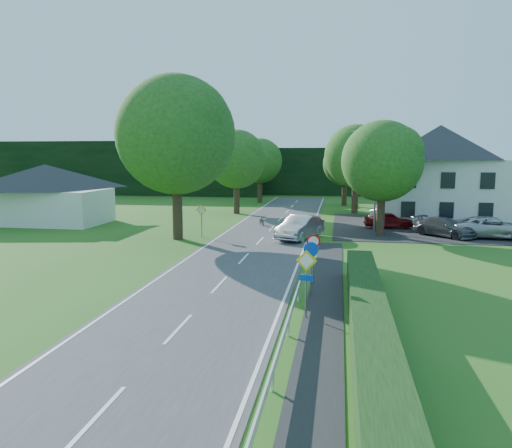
% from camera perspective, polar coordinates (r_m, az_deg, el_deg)
% --- Properties ---
extents(ground, '(160.00, 160.00, 0.00)m').
position_cam_1_polar(ground, '(12.98, -17.74, -20.40)').
color(ground, '#265E1A').
rests_on(ground, ground).
extents(road, '(7.00, 80.00, 0.04)m').
position_cam_1_polar(road, '(31.17, -0.71, -3.23)').
color(road, '#3E3E41').
rests_on(road, ground).
extents(footpath, '(1.50, 44.00, 0.04)m').
position_cam_1_polar(footpath, '(13.53, 6.76, -18.73)').
color(footpath, black).
rests_on(footpath, ground).
extents(parking_pad, '(14.00, 16.00, 0.04)m').
position_cam_1_polar(parking_pad, '(43.99, 18.02, -0.33)').
color(parking_pad, black).
rests_on(parking_pad, ground).
extents(line_edge_left, '(0.12, 80.00, 0.01)m').
position_cam_1_polar(line_edge_left, '(31.89, -6.47, -2.98)').
color(line_edge_left, white).
rests_on(line_edge_left, road).
extents(line_edge_right, '(0.12, 80.00, 0.01)m').
position_cam_1_polar(line_edge_right, '(30.76, 5.27, -3.37)').
color(line_edge_right, white).
rests_on(line_edge_right, road).
extents(line_centre, '(0.12, 80.00, 0.01)m').
position_cam_1_polar(line_centre, '(31.16, -0.71, -3.19)').
color(line_centre, white).
rests_on(line_centre, road).
extents(guardrail, '(0.12, 26.00, 0.69)m').
position_cam_1_polar(guardrail, '(10.86, -0.43, -23.94)').
color(guardrail, white).
rests_on(guardrail, ground).
extents(hedge_right, '(1.20, 30.00, 1.30)m').
position_cam_1_polar(hedge_right, '(11.50, 14.54, -20.51)').
color(hedge_right, black).
rests_on(hedge_right, ground).
extents(tree_main, '(9.40, 9.40, 11.64)m').
position_cam_1_polar(tree_main, '(35.95, -9.10, 7.47)').
color(tree_main, '#1C4B16').
rests_on(tree_main, ground).
extents(tree_left_far, '(7.00, 7.00, 8.58)m').
position_cam_1_polar(tree_left_far, '(51.19, -2.25, 5.98)').
color(tree_left_far, '#1C4B16').
rests_on(tree_left_far, ground).
extents(tree_right_far, '(7.40, 7.40, 9.09)m').
position_cam_1_polar(tree_right_far, '(52.12, 11.32, 6.15)').
color(tree_right_far, '#1C4B16').
rests_on(tree_right_far, ground).
extents(tree_left_back, '(6.60, 6.60, 8.07)m').
position_cam_1_polar(tree_left_back, '(62.90, 0.45, 6.13)').
color(tree_left_back, '#1C4B16').
rests_on(tree_left_back, ground).
extents(tree_right_back, '(6.20, 6.20, 7.56)m').
position_cam_1_polar(tree_right_back, '(60.12, 10.12, 5.67)').
color(tree_right_back, '#1C4B16').
rests_on(tree_right_back, ground).
extents(tree_right_mid, '(7.00, 7.00, 8.58)m').
position_cam_1_polar(tree_right_mid, '(38.24, 14.17, 5.06)').
color(tree_right_mid, '#1C4B16').
rests_on(tree_right_mid, ground).
extents(treeline_left, '(44.00, 6.00, 8.00)m').
position_cam_1_polar(treeline_left, '(79.49, -15.43, 6.21)').
color(treeline_left, black).
rests_on(treeline_left, ground).
extents(treeline_right, '(30.00, 5.00, 7.00)m').
position_cam_1_polar(treeline_right, '(76.16, 11.53, 5.89)').
color(treeline_right, black).
rests_on(treeline_right, ground).
extents(bungalow_left, '(11.00, 6.50, 5.20)m').
position_cam_1_polar(bungalow_left, '(47.60, -22.84, 3.30)').
color(bungalow_left, silver).
rests_on(bungalow_left, ground).
extents(house_white, '(10.60, 8.40, 8.60)m').
position_cam_1_polar(house_white, '(46.89, 20.14, 5.46)').
color(house_white, silver).
rests_on(house_white, ground).
extents(streetlight, '(2.03, 0.18, 8.00)m').
position_cam_1_polar(streetlight, '(40.20, 13.33, 5.47)').
color(streetlight, slate).
rests_on(streetlight, ground).
extents(sign_priority_right, '(0.78, 0.09, 2.59)m').
position_cam_1_polar(sign_priority_right, '(18.60, 5.76, -5.39)').
color(sign_priority_right, slate).
rests_on(sign_priority_right, ground).
extents(sign_roundabout, '(0.64, 0.08, 2.37)m').
position_cam_1_polar(sign_roundabout, '(21.55, 6.30, -3.88)').
color(sign_roundabout, slate).
rests_on(sign_roundabout, ground).
extents(sign_speed_limit, '(0.64, 0.11, 2.37)m').
position_cam_1_polar(sign_speed_limit, '(23.48, 6.58, -2.66)').
color(sign_speed_limit, slate).
rests_on(sign_speed_limit, ground).
extents(sign_priority_left, '(0.78, 0.09, 2.44)m').
position_cam_1_polar(sign_priority_left, '(36.71, -6.25, 1.11)').
color(sign_priority_left, slate).
rests_on(sign_priority_left, ground).
extents(moving_car, '(3.39, 5.42, 1.69)m').
position_cam_1_polar(moving_car, '(35.97, 5.06, -0.36)').
color(moving_car, silver).
rests_on(moving_car, road).
extents(motorcycle, '(1.14, 1.77, 0.88)m').
position_cam_1_polar(motorcycle, '(42.63, 0.69, 0.43)').
color(motorcycle, black).
rests_on(motorcycle, road).
extents(parked_car_red, '(4.07, 1.99, 1.34)m').
position_cam_1_polar(parked_car_red, '(42.47, 14.91, 0.45)').
color(parked_car_red, '#670B0D').
rests_on(parked_car_red, parking_pad).
extents(parked_car_silver_a, '(5.25, 2.96, 1.64)m').
position_cam_1_polar(parked_car_silver_a, '(44.98, 16.06, 1.01)').
color(parked_car_silver_a, silver).
rests_on(parked_car_silver_a, parking_pad).
extents(parked_car_grey, '(4.75, 4.70, 1.38)m').
position_cam_1_polar(parked_car_grey, '(39.46, 20.76, -0.33)').
color(parked_car_grey, '#4D4E52').
rests_on(parked_car_grey, parking_pad).
extents(parked_car_silver_b, '(5.79, 3.02, 1.56)m').
position_cam_1_polar(parked_car_silver_b, '(40.00, 25.49, -0.36)').
color(parked_car_silver_b, '#B0B1B8').
rests_on(parked_car_silver_b, parking_pad).
extents(parasol, '(2.02, 2.05, 1.80)m').
position_cam_1_polar(parasol, '(43.39, 17.70, 0.80)').
color(parasol, '#AA120D').
rests_on(parasol, parking_pad).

